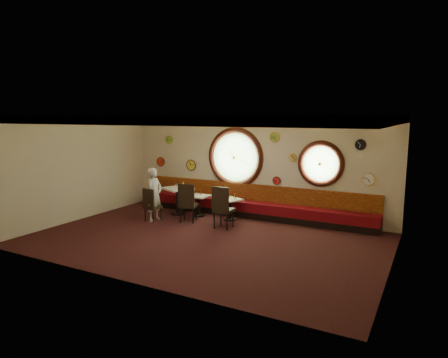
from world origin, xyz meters
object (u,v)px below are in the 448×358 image
chair_c (222,205)px  condiment_b_pepper (199,194)px  condiment_c_salt (227,196)px  table_a (178,197)px  condiment_a_pepper (180,186)px  condiment_a_bottle (184,184)px  condiment_c_bottle (235,196)px  condiment_c_pepper (229,197)px  waiter (155,195)px  condiment_a_salt (176,185)px  table_b (199,203)px  chair_b (187,200)px  condiment_b_salt (197,193)px  table_c (230,207)px  condiment_b_bottle (201,193)px  chair_a (151,203)px

chair_c → condiment_b_pepper: bearing=143.1°
chair_c → condiment_c_salt: (-0.36, 0.99, 0.02)m
table_a → condiment_a_pepper: bearing=-6.2°
condiment_a_bottle → condiment_c_bottle: condiment_a_bottle is taller
condiment_c_salt → condiment_c_pepper: 0.08m
condiment_a_pepper → waiter: (-0.23, -1.01, -0.12)m
condiment_a_bottle → waiter: size_ratio=0.11×
chair_c → condiment_a_salt: bearing=155.3°
table_b → waiter: (-0.89, -1.11, 0.39)m
table_a → condiment_b_pepper: 0.79m
chair_b → condiment_b_salt: 0.91m
condiment_a_salt → condiment_b_pepper: bearing=-0.5°
chair_c → condiment_c_bottle: chair_c is taller
chair_b → condiment_c_salt: 1.25m
condiment_b_salt → waiter: waiter is taller
chair_c → table_c: bearing=102.6°
chair_c → condiment_b_pepper: chair_c is taller
chair_c → condiment_c_bottle: 1.03m
table_b → condiment_c_salt: bearing=3.7°
condiment_b_salt → chair_c: bearing=-34.8°
chair_c → condiment_a_pepper: bearing=155.9°
table_a → condiment_c_salt: table_a is taller
table_a → table_b: (0.74, 0.08, -0.13)m
chair_b → condiment_c_pepper: (0.98, 0.86, 0.03)m
condiment_b_salt → condiment_a_pepper: (-0.56, -0.18, 0.22)m
waiter → condiment_c_bottle: bearing=-61.2°
table_c → condiment_b_bottle: size_ratio=5.55×
table_c → chair_b: (-1.01, -0.84, 0.26)m
chair_a → condiment_a_pepper: size_ratio=5.56×
condiment_c_bottle → condiment_c_pepper: bearing=-168.9°
table_a → condiment_c_salt: 1.75m
condiment_a_salt → condiment_a_bottle: (0.25, 0.05, 0.04)m
table_a → condiment_a_bottle: bearing=52.9°
table_b → table_a: bearing=-173.5°
chair_a → chair_b: size_ratio=0.86×
table_a → condiment_c_bottle: (1.99, 0.18, 0.19)m
table_c → condiment_b_pepper: (-1.09, -0.02, 0.30)m
table_c → condiment_b_salt: size_ratio=8.88×
table_c → condiment_a_pepper: condiment_a_pepper is taller
condiment_c_salt → condiment_a_pepper: 1.68m
chair_c → condiment_c_pepper: (-0.28, 0.99, 0.01)m
chair_b → waiter: (-0.99, -0.30, 0.14)m
table_c → condiment_a_pepper: bearing=-175.9°
condiment_b_salt → table_b: bearing=-40.8°
condiment_a_pepper → condiment_c_pepper: bearing=5.0°
table_a → condiment_b_bottle: (0.78, 0.15, 0.19)m
condiment_c_salt → waiter: size_ratio=0.07×
condiment_a_pepper → condiment_a_bottle: bearing=74.6°
condiment_c_pepper → condiment_b_bottle: 1.03m
condiment_a_bottle → condiment_c_salt: bearing=-0.3°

